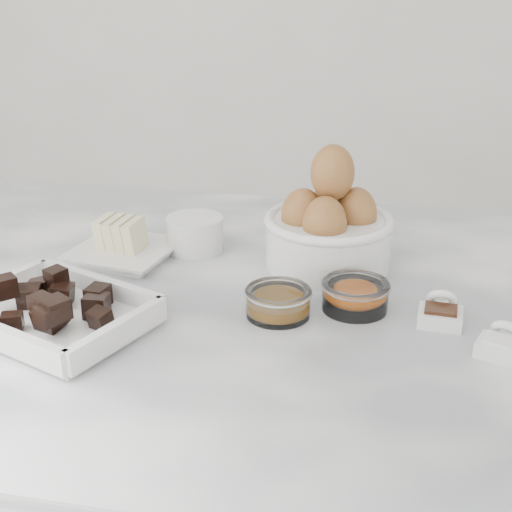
{
  "coord_description": "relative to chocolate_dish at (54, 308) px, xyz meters",
  "views": [
    {
      "loc": [
        0.19,
        -0.8,
        1.34
      ],
      "look_at": [
        0.02,
        0.03,
        0.98
      ],
      "focal_mm": 50.0,
      "sensor_mm": 36.0,
      "label": 1
    }
  ],
  "objects": [
    {
      "name": "honey_bowl",
      "position": [
        0.25,
        0.08,
        -0.01
      ],
      "size": [
        0.08,
        0.08,
        0.04
      ],
      "color": "white",
      "rests_on": "marble_slab"
    },
    {
      "name": "butter_plate",
      "position": [
        0.0,
        0.21,
        -0.0
      ],
      "size": [
        0.16,
        0.16,
        0.06
      ],
      "color": "white",
      "rests_on": "marble_slab"
    },
    {
      "name": "sugar_ramekin",
      "position": [
        0.1,
        0.26,
        0.0
      ],
      "size": [
        0.08,
        0.08,
        0.05
      ],
      "color": "white",
      "rests_on": "marble_slab"
    },
    {
      "name": "salt_spoon",
      "position": [
        0.5,
        0.04,
        -0.01
      ],
      "size": [
        0.06,
        0.07,
        0.04
      ],
      "color": "white",
      "rests_on": "marble_slab"
    },
    {
      "name": "vanilla_spoon",
      "position": [
        0.44,
        0.1,
        -0.01
      ],
      "size": [
        0.05,
        0.06,
        0.04
      ],
      "color": "white",
      "rests_on": "marble_slab"
    },
    {
      "name": "egg_bowl",
      "position": [
        0.29,
        0.24,
        0.03
      ],
      "size": [
        0.18,
        0.18,
        0.17
      ],
      "color": "white",
      "rests_on": "marble_slab"
    },
    {
      "name": "chocolate_dish",
      "position": [
        0.0,
        0.0,
        0.0
      ],
      "size": [
        0.26,
        0.23,
        0.06
      ],
      "color": "white",
      "rests_on": "marble_slab"
    },
    {
      "name": "marble_slab",
      "position": [
        0.19,
        0.13,
        -0.04
      ],
      "size": [
        1.2,
        0.8,
        0.04
      ],
      "primitive_type": "cube",
      "color": "white",
      "rests_on": "cabinet"
    },
    {
      "name": "zest_bowl",
      "position": [
        0.34,
        0.11,
        -0.0
      ],
      "size": [
        0.08,
        0.08,
        0.04
      ],
      "color": "white",
      "rests_on": "marble_slab"
    }
  ]
}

